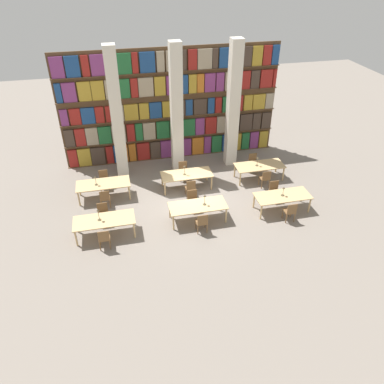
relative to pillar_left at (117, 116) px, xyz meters
The scene contains 29 objects.
ground_plane 5.04m from the pillar_left, 48.63° to the right, with size 40.00×40.00×0.00m, color gray.
bookshelf_bank 3.00m from the pillar_left, 26.22° to the left, with size 10.61×0.35×5.50m.
pillar_left is the anchor object (origin of this frame).
pillar_center 2.68m from the pillar_left, ahead, with size 0.52×0.52×6.00m.
pillar_right 5.35m from the pillar_left, ahead, with size 0.52×0.52×6.00m.
reading_table_0 5.05m from the pillar_left, 102.43° to the right, with size 2.28×0.96×0.72m.
chair_0 5.81m from the pillar_left, 101.13° to the right, with size 0.42×0.40×0.88m.
chair_1 4.51m from the pillar_left, 105.67° to the right, with size 0.42×0.40×0.88m.
desk_lamp_0 4.89m from the pillar_left, 104.54° to the right, with size 0.14×0.14×0.49m.
reading_table_1 5.53m from the pillar_left, 57.84° to the right, with size 2.28×0.96×0.72m.
chair_2 6.20m from the pillar_left, 62.15° to the right, with size 0.42×0.40×0.88m.
chair_3 5.04m from the pillar_left, 52.71° to the right, with size 0.42×0.40×0.88m.
desk_lamp_1 5.53m from the pillar_left, 55.33° to the right, with size 0.14×0.14×0.46m.
reading_table_2 7.94m from the pillar_left, 34.88° to the right, with size 2.28×0.96×0.72m.
chair_4 8.44m from the pillar_left, 39.34° to the right, with size 0.42×0.40×0.88m.
chair_5 7.61m from the pillar_left, 29.82° to the right, with size 0.42×0.40×0.88m.
desk_lamp_2 7.83m from the pillar_left, 34.92° to the right, with size 0.14×0.14×0.41m.
reading_table_3 3.09m from the pillar_left, 117.52° to the right, with size 2.28×0.96×0.72m.
chair_6 3.70m from the pillar_left, 109.44° to the right, with size 0.42×0.40×0.88m.
chair_7 2.86m from the pillar_left, 131.61° to the right, with size 0.42×0.40×0.88m.
desk_lamp_3 2.96m from the pillar_left, 123.45° to the right, with size 0.14×0.14×0.43m.
reading_table_4 4.03m from the pillar_left, 33.14° to the right, with size 2.28×0.96×0.72m.
chair_8 4.52m from the pillar_left, 42.95° to the right, with size 0.42×0.40×0.88m.
chair_9 3.87m from the pillar_left, 20.41° to the right, with size 0.42×0.40×0.88m.
desk_lamp_4 3.76m from the pillar_left, 34.65° to the right, with size 0.14×0.14×0.47m.
reading_table_5 6.87m from the pillar_left, 15.85° to the right, with size 2.28×0.96×0.72m.
chair_10 7.17m from the pillar_left, 22.18° to the right, with size 0.42×0.40×0.88m.
chair_11 6.78m from the pillar_left, ahead, with size 0.42×0.40×0.88m.
desk_lamp_5 6.63m from the pillar_left, 16.27° to the right, with size 0.14×0.14×0.46m.
Camera 1 is at (-2.87, -12.80, 9.30)m, focal length 35.00 mm.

